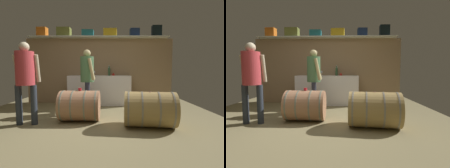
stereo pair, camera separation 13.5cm
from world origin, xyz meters
The scene contains 20 objects.
ground_plane centered at (0.00, 0.61, -0.01)m, with size 5.90×8.09×0.02m, color #867A53.
back_wall_panel centered at (0.00, 2.44, 1.04)m, with size 4.70×0.10×2.08m, color #9A7C5A.
high_shelf_board centered at (0.00, 2.29, 2.10)m, with size 4.32×0.40×0.03m, color silver.
toolcase_orange centered at (-1.78, 2.29, 2.26)m, with size 0.29×0.22×0.28m, color orange.
toolcase_olive centered at (-1.10, 2.29, 2.25)m, with size 0.41×0.27×0.28m, color olive.
toolcase_teal centered at (-0.36, 2.29, 2.22)m, with size 0.36×0.28×0.20m, color #20747F.
toolcase_yellow centered at (0.35, 2.29, 2.24)m, with size 0.41×0.28×0.24m, color yellow.
toolcase_navy centered at (1.11, 2.29, 2.24)m, with size 0.29×0.26×0.25m, color navy.
toolcase_black centered at (1.80, 2.29, 2.29)m, with size 0.29×0.21×0.34m, color black.
work_cabinet centered at (0.03, 2.12, 0.45)m, with size 1.90×0.52×0.91m, color white.
wine_bottle_dark centered at (-0.33, 2.11, 1.03)m, with size 0.08×0.08×0.29m.
wine_bottle_clear centered at (0.31, 2.28, 1.05)m, with size 0.08×0.08×0.33m.
wine_bottle_green centered at (0.32, 2.04, 1.04)m, with size 0.07×0.07×0.29m.
wine_glass centered at (-0.14, 1.99, 1.01)m, with size 0.08×0.08×0.15m.
red_funnel centered at (0.45, 2.23, 0.95)m, with size 0.11×0.11×0.10m, color red.
wine_barrel_near centered at (-0.27, 0.46, 0.32)m, with size 0.82×0.65×0.65m.
wine_barrel_far centered at (1.11, 0.08, 0.33)m, with size 1.00×0.76×0.67m.
tasting_cup centered at (-0.27, 0.46, 0.67)m, with size 0.07×0.07×0.05m, color red.
winemaker_pouring centered at (-0.22, 1.20, 0.97)m, with size 0.39×0.49×1.58m.
visitor_tasting centered at (-1.26, 0.20, 0.98)m, with size 0.48×0.37×1.60m.
Camera 1 is at (0.40, -2.95, 1.05)m, focal length 26.30 mm.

